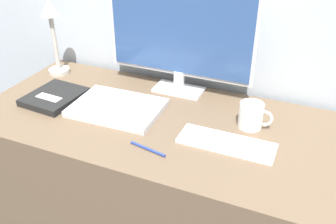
{
  "coord_description": "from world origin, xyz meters",
  "views": [
    {
      "loc": [
        0.51,
        -0.87,
        1.46
      ],
      "look_at": [
        0.07,
        0.17,
        0.79
      ],
      "focal_mm": 40.0,
      "sensor_mm": 36.0,
      "label": 1
    }
  ],
  "objects_px": {
    "keyboard": "(226,143)",
    "desk_lamp": "(52,28)",
    "laptop": "(117,108)",
    "notebook": "(55,97)",
    "coffee_mug": "(252,116)",
    "ereader": "(115,104)",
    "monitor": "(180,34)",
    "pen": "(148,149)"
  },
  "relations": [
    {
      "from": "desk_lamp",
      "to": "notebook",
      "type": "height_order",
      "value": "desk_lamp"
    },
    {
      "from": "monitor",
      "to": "notebook",
      "type": "height_order",
      "value": "monitor"
    },
    {
      "from": "keyboard",
      "to": "notebook",
      "type": "xyz_separation_m",
      "value": [
        -0.72,
        0.03,
        0.01
      ]
    },
    {
      "from": "laptop",
      "to": "coffee_mug",
      "type": "relative_size",
      "value": 2.85
    },
    {
      "from": "laptop",
      "to": "notebook",
      "type": "xyz_separation_m",
      "value": [
        -0.28,
        -0.02,
        0.0
      ]
    },
    {
      "from": "coffee_mug",
      "to": "pen",
      "type": "distance_m",
      "value": 0.39
    },
    {
      "from": "notebook",
      "to": "pen",
      "type": "distance_m",
      "value": 0.52
    },
    {
      "from": "keyboard",
      "to": "pen",
      "type": "bearing_deg",
      "value": -150.27
    },
    {
      "from": "laptop",
      "to": "desk_lamp",
      "type": "height_order",
      "value": "desk_lamp"
    },
    {
      "from": "coffee_mug",
      "to": "ereader",
      "type": "bearing_deg",
      "value": -169.62
    },
    {
      "from": "laptop",
      "to": "coffee_mug",
      "type": "distance_m",
      "value": 0.5
    },
    {
      "from": "ereader",
      "to": "coffee_mug",
      "type": "relative_size",
      "value": 1.72
    },
    {
      "from": "coffee_mug",
      "to": "laptop",
      "type": "bearing_deg",
      "value": -169.94
    },
    {
      "from": "monitor",
      "to": "laptop",
      "type": "relative_size",
      "value": 1.78
    },
    {
      "from": "monitor",
      "to": "coffee_mug",
      "type": "bearing_deg",
      "value": -25.38
    },
    {
      "from": "keyboard",
      "to": "notebook",
      "type": "relative_size",
      "value": 1.38
    },
    {
      "from": "desk_lamp",
      "to": "coffee_mug",
      "type": "relative_size",
      "value": 2.83
    },
    {
      "from": "monitor",
      "to": "ereader",
      "type": "height_order",
      "value": "monitor"
    },
    {
      "from": "pen",
      "to": "monitor",
      "type": "bearing_deg",
      "value": 98.5
    },
    {
      "from": "laptop",
      "to": "ereader",
      "type": "relative_size",
      "value": 1.65
    },
    {
      "from": "keyboard",
      "to": "desk_lamp",
      "type": "bearing_deg",
      "value": 163.88
    },
    {
      "from": "ereader",
      "to": "desk_lamp",
      "type": "distance_m",
      "value": 0.5
    },
    {
      "from": "monitor",
      "to": "ereader",
      "type": "xyz_separation_m",
      "value": [
        -0.16,
        -0.25,
        -0.22
      ]
    },
    {
      "from": "notebook",
      "to": "desk_lamp",
      "type": "bearing_deg",
      "value": 123.37
    },
    {
      "from": "ereader",
      "to": "monitor",
      "type": "bearing_deg",
      "value": 57.64
    },
    {
      "from": "coffee_mug",
      "to": "keyboard",
      "type": "bearing_deg",
      "value": -108.88
    },
    {
      "from": "coffee_mug",
      "to": "desk_lamp",
      "type": "bearing_deg",
      "value": 173.22
    },
    {
      "from": "desk_lamp",
      "to": "pen",
      "type": "relative_size",
      "value": 2.49
    },
    {
      "from": "monitor",
      "to": "keyboard",
      "type": "xyz_separation_m",
      "value": [
        0.29,
        -0.3,
        -0.24
      ]
    },
    {
      "from": "ereader",
      "to": "pen",
      "type": "height_order",
      "value": "ereader"
    },
    {
      "from": "keyboard",
      "to": "ereader",
      "type": "relative_size",
      "value": 1.55
    },
    {
      "from": "keyboard",
      "to": "desk_lamp",
      "type": "relative_size",
      "value": 0.95
    },
    {
      "from": "pen",
      "to": "notebook",
      "type": "bearing_deg",
      "value": 162.14
    },
    {
      "from": "keyboard",
      "to": "laptop",
      "type": "bearing_deg",
      "value": 173.08
    },
    {
      "from": "desk_lamp",
      "to": "monitor",
      "type": "bearing_deg",
      "value": 5.21
    },
    {
      "from": "notebook",
      "to": "laptop",
      "type": "bearing_deg",
      "value": 5.03
    },
    {
      "from": "pen",
      "to": "laptop",
      "type": "bearing_deg",
      "value": 139.99
    },
    {
      "from": "keyboard",
      "to": "coffee_mug",
      "type": "height_order",
      "value": "coffee_mug"
    },
    {
      "from": "keyboard",
      "to": "notebook",
      "type": "height_order",
      "value": "notebook"
    },
    {
      "from": "coffee_mug",
      "to": "monitor",
      "type": "bearing_deg",
      "value": 154.62
    },
    {
      "from": "monitor",
      "to": "desk_lamp",
      "type": "relative_size",
      "value": 1.79
    },
    {
      "from": "monitor",
      "to": "coffee_mug",
      "type": "distance_m",
      "value": 0.43
    }
  ]
}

